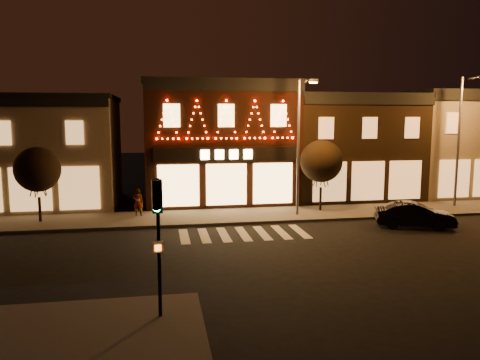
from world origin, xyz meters
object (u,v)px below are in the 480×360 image
object	(u,v)px
traffic_signal_near	(158,221)
streetlamp_mid	(300,137)
pedestrian	(138,202)
dark_sedan	(415,215)

from	to	relation	value
traffic_signal_near	streetlamp_mid	world-z (taller)	streetlamp_mid
traffic_signal_near	pedestrian	distance (m)	14.65
streetlamp_mid	dark_sedan	world-z (taller)	streetlamp_mid
traffic_signal_near	dark_sedan	xyz separation A→B (m)	(13.59, 9.57, -2.35)
streetlamp_mid	traffic_signal_near	bearing A→B (deg)	-110.76
dark_sedan	streetlamp_mid	bearing A→B (deg)	76.71
streetlamp_mid	pedestrian	distance (m)	10.22
traffic_signal_near	dark_sedan	distance (m)	16.78
traffic_signal_near	pedestrian	xyz separation A→B (m)	(-1.18, 14.46, -2.07)
traffic_signal_near	pedestrian	world-z (taller)	traffic_signal_near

